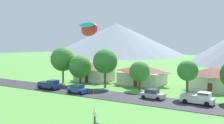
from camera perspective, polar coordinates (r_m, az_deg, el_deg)
name	(u,v)px	position (r m, az deg, el deg)	size (l,w,h in m)	color
road_strip	(155,101)	(43.58, 9.73, -8.77)	(160.00, 7.24, 0.08)	#2D2D33
mountain_far_east_ridge	(117,40)	(197.14, 1.07, 5.14)	(106.36, 106.36, 25.22)	gray
house_leftmost	(142,74)	(60.26, 6.93, -2.79)	(10.66, 8.27, 4.68)	beige
house_left_center	(213,79)	(56.10, 21.98, -3.51)	(8.88, 7.00, 4.87)	beige
house_rightmost	(94,71)	(65.32, -4.05, -2.11)	(9.34, 7.32, 4.93)	silver
tree_near_left	(105,61)	(55.00, -1.58, 0.15)	(5.41, 5.41, 8.58)	#4C3823
tree_left_of_center	(140,72)	(52.87, 6.30, -2.17)	(4.36, 4.36, 6.10)	#4C3823
tree_right_of_center	(188,71)	(46.52, 16.84, -1.95)	(3.70, 3.70, 6.83)	brown
tree_near_right	(63,59)	(62.66, -11.14, 0.63)	(5.95, 5.95, 8.90)	brown
tree_far_right	(80,67)	(59.44, -7.28, -1.04)	(5.41, 5.41, 7.05)	#4C3823
parked_car_blue_mid_west	(78,89)	(49.79, -7.83, -6.13)	(4.28, 2.23, 1.68)	#2847A8
parked_car_silver_east_end	(152,94)	(45.07, 9.20, -7.25)	(4.27, 2.22, 1.68)	#B7BCC1
pickup_truck_white_west_side	(198,98)	(42.99, 19.04, -7.74)	(5.28, 2.50, 1.99)	white
pickup_truck_navy_east_side	(50,84)	(55.12, -13.98, -4.99)	(5.21, 2.34, 1.99)	navy
kite_flyer_with_kite	(89,30)	(32.82, -5.25, 7.18)	(3.93, 2.90, 12.66)	#3D3D42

